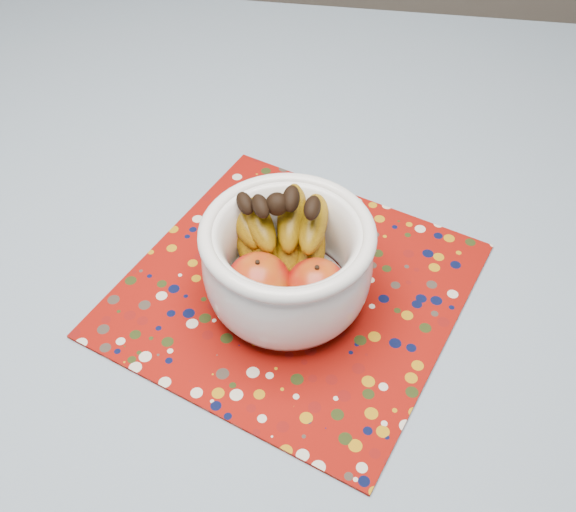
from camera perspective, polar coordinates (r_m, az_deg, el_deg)
The scene contains 4 objects.
table at distance 0.92m, azimuth -4.35°, elevation -3.20°, with size 1.20×1.20×0.75m.
tablecloth at distance 0.86m, azimuth -4.65°, elevation 0.31°, with size 1.32×1.32×0.01m, color slate.
placemat at distance 0.80m, azimuth 0.42°, elevation -2.81°, with size 0.37×0.37×0.00m, color maroon.
fruit_bowl at distance 0.75m, azimuth -0.55°, elevation 0.09°, with size 0.21×0.19×0.14m.
Camera 1 is at (0.16, -0.57, 1.37)m, focal length 42.00 mm.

